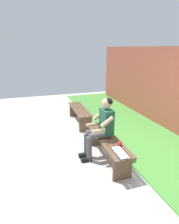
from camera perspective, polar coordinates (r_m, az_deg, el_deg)
The scene contains 7 objects.
ground_plane at distance 4.83m, azimuth -10.98°, elevation -9.27°, with size 10.00×7.00×0.04m, color #B2B2AD.
grass_strip at distance 5.59m, azimuth 14.48°, elevation -5.15°, with size 9.00×2.16×0.03m, color #478C38.
bench_near at distance 3.97m, azimuth 5.55°, elevation -9.47°, with size 1.58×0.44×0.46m.
bench_far at distance 5.83m, azimuth -2.92°, elevation -0.09°, with size 1.57×0.44×0.46m.
person_seated at distance 3.92m, azimuth 3.35°, elevation -4.04°, with size 0.50×0.69×1.27m.
apple at distance 3.68m, azimuth 8.86°, elevation -9.21°, with size 0.09×0.09×0.09m, color red.
book_open at distance 3.46m, azimuth 9.02°, elevation -11.77°, with size 0.42×0.17×0.02m.
Camera 1 is at (-3.19, 1.46, 2.20)m, focal length 31.10 mm.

